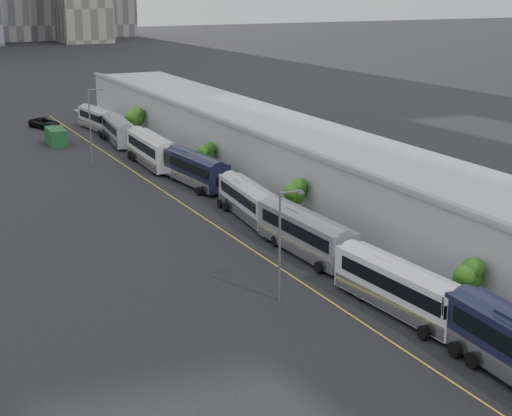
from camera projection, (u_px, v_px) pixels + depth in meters
sidewalk at (332, 224)px, 83.74m from camera, size 10.00×170.00×0.12m
lane_line at (234, 238)px, 79.44m from camera, size 0.12×160.00×0.02m
depot at (368, 185)px, 84.48m from camera, size 12.45×160.40×7.20m
bus_2 at (400, 292)px, 61.24m from camera, size 3.42×13.00×3.76m
bus_3 at (306, 237)px, 74.11m from camera, size 3.03×13.15×3.82m
bus_4 at (249, 203)px, 85.79m from camera, size 3.53×12.28×3.54m
bus_5 at (194, 172)px, 99.06m from camera, size 3.71×13.38×3.86m
bus_6 at (152, 153)px, 109.41m from camera, size 3.28×13.98×4.06m
bus_7 at (118, 133)px, 124.22m from camera, size 3.88×13.03×3.75m
bus_8 at (99, 121)px, 134.46m from camera, size 3.66×12.34×3.55m
tree_1 at (467, 274)px, 60.23m from camera, size 2.07×2.07×4.20m
tree_2 at (295, 191)px, 82.92m from camera, size 2.19×2.19×4.51m
tree_3 at (206, 152)px, 103.28m from camera, size 2.07×2.07×4.04m
tree_4 at (135, 116)px, 127.11m from camera, size 2.78×2.78×4.87m
street_lamp_near at (282, 238)px, 62.83m from camera, size 2.04×0.22×8.39m
street_lamp_far at (91, 122)px, 108.76m from camera, size 2.04×0.22×9.81m
shipping_container at (56, 136)px, 123.50m from camera, size 2.53×5.72×2.35m
suv at (45, 123)px, 136.95m from camera, size 4.64×6.71×1.70m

